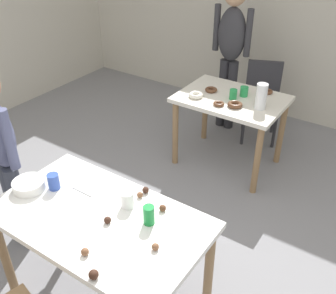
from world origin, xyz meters
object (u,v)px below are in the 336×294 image
at_px(dining_table_far, 231,108).
at_px(soda_can, 149,215).
at_px(chair_far_table, 262,96).
at_px(person_girl_near, 2,150).
at_px(pitcher_far, 261,96).
at_px(mixing_bowl, 29,185).
at_px(person_adult_far, 231,46).
at_px(dining_table_near, 100,228).

height_order(dining_table_far, soda_can, soda_can).
bearing_deg(chair_far_table, soda_can, -82.93).
distance_m(chair_far_table, soda_can, 2.59).
distance_m(person_girl_near, pitcher_far, 2.18).
bearing_deg(dining_table_far, pitcher_far, -13.19).
bearing_deg(soda_can, mixing_bowl, -167.98).
relative_size(dining_table_far, pitcher_far, 4.24).
xyz_separation_m(person_adult_far, mixing_bowl, (-0.10, -2.72, -0.21)).
bearing_deg(person_adult_far, person_girl_near, -100.48).
xyz_separation_m(dining_table_far, chair_far_table, (0.05, 0.72, -0.14)).
distance_m(person_adult_far, pitcher_far, 1.05).
bearing_deg(person_adult_far, mixing_bowl, -92.04).
bearing_deg(person_girl_near, chair_far_table, 70.99).
distance_m(person_girl_near, person_adult_far, 2.67).
relative_size(dining_table_near, mixing_bowl, 6.28).
height_order(mixing_bowl, pitcher_far, pitcher_far).
relative_size(dining_table_far, mixing_bowl, 4.78).
distance_m(person_girl_near, soda_can, 1.23).
height_order(dining_table_far, person_girl_near, person_girl_near).
height_order(dining_table_far, pitcher_far, pitcher_far).
height_order(dining_table_far, person_adult_far, person_adult_far).
bearing_deg(dining_table_near, soda_can, 23.84).
relative_size(chair_far_table, person_adult_far, 0.53).
relative_size(person_adult_far, pitcher_far, 6.93).
height_order(person_girl_near, person_adult_far, person_adult_far).
xyz_separation_m(mixing_bowl, pitcher_far, (0.79, 1.94, 0.09)).
xyz_separation_m(dining_table_far, person_girl_near, (-0.86, -1.91, 0.23)).
xyz_separation_m(person_girl_near, person_adult_far, (0.48, 2.62, 0.14)).
bearing_deg(pitcher_far, dining_table_near, -97.14).
bearing_deg(dining_table_near, mixing_bowl, -174.58).
xyz_separation_m(chair_far_table, person_girl_near, (-0.91, -2.63, 0.36)).
bearing_deg(dining_table_far, soda_can, -78.82).
relative_size(person_girl_near, pitcher_far, 6.10).
xyz_separation_m(chair_far_table, pitcher_far, (0.27, -0.79, 0.37)).
bearing_deg(mixing_bowl, dining_table_near, 5.42).
height_order(dining_table_far, chair_far_table, chair_far_table).
xyz_separation_m(mixing_bowl, soda_can, (0.84, 0.18, 0.03)).
distance_m(chair_far_table, pitcher_far, 0.92).
bearing_deg(person_girl_near, mixing_bowl, -14.39).
distance_m(dining_table_far, mixing_bowl, 2.07).
distance_m(chair_far_table, person_adult_far, 0.65).
xyz_separation_m(dining_table_far, soda_can, (0.36, -1.84, 0.18)).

